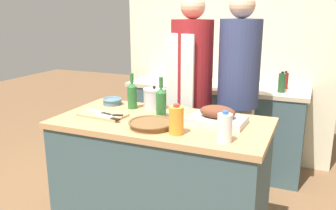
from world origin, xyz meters
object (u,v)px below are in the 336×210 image
Objects in this scene: wicker_basket at (151,124)px; mixing_bowl at (112,101)px; milk_jug at (225,128)px; knife_bread at (110,118)px; knife_paring at (111,115)px; roasting_pan at (217,117)px; condiment_bottle_tall at (172,75)px; wine_bottle_dark at (161,102)px; juice_jug at (176,120)px; person_cook_aproned at (191,88)px; condiment_bottle_extra at (285,81)px; cutting_board at (103,115)px; person_cook_guest at (238,90)px; wine_glass_left at (172,109)px; stock_pot at (154,99)px; wine_bottle_green at (132,95)px; condiment_bottle_short at (282,83)px; knife_chef at (100,112)px.

wicker_basket is 1.86× the size of mixing_bowl.
mixing_bowl is at bearing 155.31° from milk_jug.
knife_paring is at bearing 118.83° from knife_bread.
roasting_pan is 1.29× the size of wicker_basket.
wicker_basket is 1.60m from condiment_bottle_tall.
wine_bottle_dark is at bearing -177.75° from roasting_pan.
mixing_bowl is 0.84× the size of juice_jug.
mixing_bowl is at bearing 148.06° from juice_jug.
person_cook_aproned reaches higher than knife_bread.
condiment_bottle_extra reaches higher than wicker_basket.
cutting_board is 1.87m from condiment_bottle_extra.
wicker_basket is 1.54× the size of knife_paring.
wine_bottle_dark is 0.16× the size of person_cook_guest.
mixing_bowl is at bearing 161.01° from wine_glass_left.
person_cook_aproned reaches higher than stock_pot.
wine_bottle_green is at bearing -101.27° from person_cook_aproned.
knife_paring is (-0.35, 0.08, -0.00)m from wicker_basket.
stock_pot reaches higher than knife_paring.
juice_jug is 1.25× the size of condiment_bottle_tall.
roasting_pan reaches higher than cutting_board.
wicker_basket reaches higher than knife_bread.
juice_jug is 0.99m from person_cook_aproned.
person_cook_guest is at bearing 98.13° from milk_jug.
person_cook_guest is at bearing -120.90° from condiment_bottle_short.
wine_glass_left is at bearing -43.00° from stock_pot.
knife_bread is at bearing -35.18° from cutting_board.
wicker_basket is 1.63× the size of stock_pot.
condiment_bottle_extra is (0.17, 1.69, -0.02)m from milk_jug.
knife_paring is at bearing -84.46° from condiment_bottle_tall.
wine_bottle_dark reaches higher than condiment_bottle_short.
condiment_bottle_short is 0.16m from condiment_bottle_extra.
milk_jug is at bearing -44.34° from person_cook_aproned.
stock_pot is 0.66× the size of wine_bottle_green.
wine_glass_left is at bearing 9.31° from knife_chef.
roasting_pan is at bearing 112.06° from milk_jug.
wine_bottle_green is at bearing -82.26° from condiment_bottle_tall.
wine_bottle_dark is (0.39, 0.13, 0.10)m from cutting_board.
knife_paring is (-0.85, 0.15, -0.06)m from milk_jug.
wine_bottle_green is 0.35m from knife_bread.
condiment_bottle_tall is 0.08× the size of person_cook_guest.
milk_jug is 0.82m from knife_bread.
roasting_pan is 2.50× the size of condiment_bottle_tall.
wine_bottle_dark is (-0.03, 0.22, 0.09)m from wicker_basket.
condiment_bottle_extra is at bearing 74.12° from juice_jug.
cutting_board is 0.20× the size of person_cook_guest.
mixing_bowl reaches higher than cutting_board.
condiment_bottle_short is (0.82, 1.03, -0.00)m from stock_pot.
person_cook_aproned reaches higher than knife_chef.
condiment_bottle_tall reaches higher than mixing_bowl.
mixing_bowl is 0.70m from person_cook_aproned.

